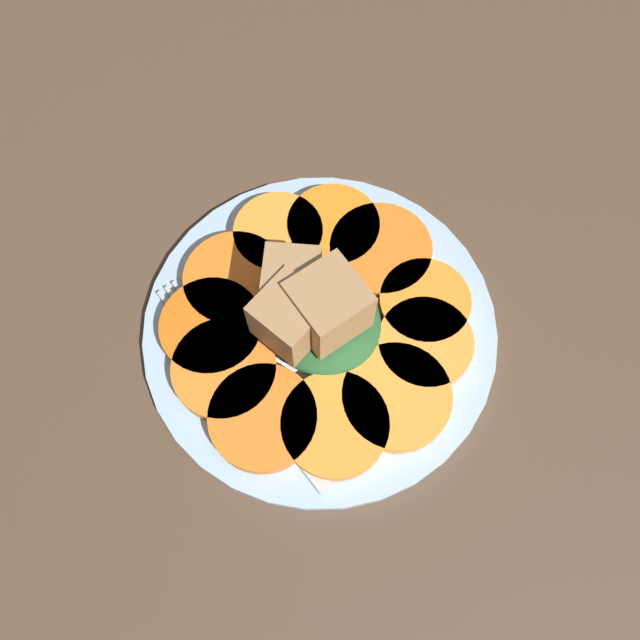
{
  "coord_description": "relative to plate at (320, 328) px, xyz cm",
  "views": [
    {
      "loc": [
        10.68,
        -13.6,
        46.4
      ],
      "look_at": [
        0.0,
        0.0,
        4.1
      ],
      "focal_mm": 35.0,
      "sensor_mm": 36.0,
      "label": 1
    }
  ],
  "objects": [
    {
      "name": "carrot_slice_3",
      "position": [
        -3.11,
        -7.12,
        1.24
      ],
      "size": [
        7.51,
        7.51,
        1.31
      ],
      "primitive_type": "cylinder",
      "color": "orange",
      "rests_on": "plate"
    },
    {
      "name": "carrot_slice_8",
      "position": [
        5.19,
        6.05,
        1.24
      ],
      "size": [
        6.81,
        6.81,
        1.31
      ],
      "primitive_type": "cylinder",
      "color": "orange",
      "rests_on": "plate"
    },
    {
      "name": "fork",
      "position": [
        -2.11,
        -6.74,
        0.78
      ],
      "size": [
        19.21,
        6.21,
        0.4
      ],
      "rotation": [
        0.0,
        0.0,
        -0.24
      ],
      "color": "#B2B2B7",
      "rests_on": "plate"
    },
    {
      "name": "center_pile",
      "position": [
        -0.32,
        -0.44,
        3.6
      ],
      "size": [
        9.78,
        8.55,
        6.98
      ],
      "color": "#235128",
      "rests_on": "plate"
    },
    {
      "name": "carrot_slice_10",
      "position": [
        -4.15,
        6.98,
        1.24
      ],
      "size": [
        7.27,
        7.27,
        1.31
      ],
      "primitive_type": "cylinder",
      "color": "orange",
      "rests_on": "plate"
    },
    {
      "name": "carrot_slice_9",
      "position": [
        -0.19,
        7.58,
        1.24
      ],
      "size": [
        7.91,
        7.91,
        1.31
      ],
      "primitive_type": "cylinder",
      "color": "orange",
      "rests_on": "plate"
    },
    {
      "name": "plate",
      "position": [
        0.0,
        0.0,
        0.0
      ],
      "size": [
        26.57,
        26.57,
        1.05
      ],
      "color": "#99B7D1",
      "rests_on": "table_slab"
    },
    {
      "name": "table_slab",
      "position": [
        0.0,
        0.0,
        -1.52
      ],
      "size": [
        120.0,
        120.0,
        2.0
      ],
      "primitive_type": "cube",
      "color": "#4C3828",
      "rests_on": "ground"
    },
    {
      "name": "carrot_slice_4",
      "position": [
        1.33,
        -8.12,
        1.24
      ],
      "size": [
        7.58,
        7.58,
        1.31
      ],
      "primitive_type": "cylinder",
      "color": "orange",
      "rests_on": "plate"
    },
    {
      "name": "carrot_slice_1",
      "position": [
        -7.19,
        -1.28,
        1.24
      ],
      "size": [
        7.76,
        7.76,
        1.31
      ],
      "primitive_type": "cylinder",
      "color": "orange",
      "rests_on": "plate"
    },
    {
      "name": "carrot_slice_6",
      "position": [
        7.76,
        -1.18,
        1.24
      ],
      "size": [
        7.75,
        7.75,
        1.31
      ],
      "primitive_type": "cylinder",
      "color": "orange",
      "rests_on": "plate"
    },
    {
      "name": "carrot_slice_0",
      "position": [
        -7.16,
        3.83,
        1.24
      ],
      "size": [
        6.99,
        6.99,
        1.31
      ],
      "primitive_type": "cylinder",
      "color": "orange",
      "rests_on": "plate"
    },
    {
      "name": "carrot_slice_5",
      "position": [
        5.56,
        -5.42,
        1.24
      ],
      "size": [
        7.52,
        7.52,
        1.31
      ],
      "primitive_type": "cylinder",
      "color": "orange",
      "rests_on": "plate"
    },
    {
      "name": "carrot_slice_2",
      "position": [
        -6.01,
        -5.26,
        1.24
      ],
      "size": [
        7.55,
        7.55,
        1.31
      ],
      "primitive_type": "cylinder",
      "color": "orange",
      "rests_on": "plate"
    },
    {
      "name": "carrot_slice_7",
      "position": [
        7.07,
        3.37,
        1.24
      ],
      "size": [
        6.96,
        6.96,
        1.31
      ],
      "primitive_type": "cylinder",
      "color": "orange",
      "rests_on": "plate"
    }
  ]
}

